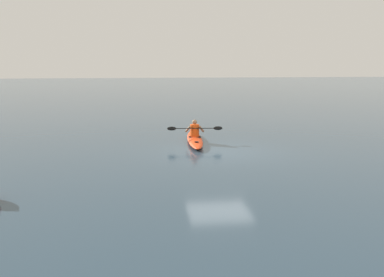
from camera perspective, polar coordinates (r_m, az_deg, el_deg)
ground_plane at (r=17.05m, az=3.65°, el=-1.80°), size 160.00×160.00×0.00m
kayak at (r=19.01m, az=0.36°, el=-0.11°), size 0.96×4.36×0.28m
kayaker at (r=19.02m, az=0.35°, el=1.23°), size 2.42×0.51×0.73m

